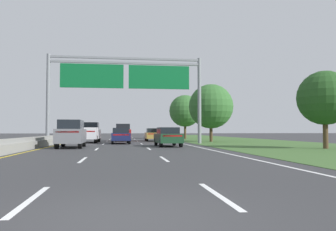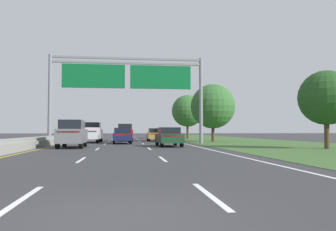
{
  "view_description": "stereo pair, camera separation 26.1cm",
  "coord_description": "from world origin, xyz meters",
  "views": [
    {
      "loc": [
        -0.13,
        -5.44,
        1.33
      ],
      "look_at": [
        2.8,
        16.19,
        2.27
      ],
      "focal_mm": 36.84,
      "sensor_mm": 36.0,
      "label": 1
    },
    {
      "loc": [
        0.13,
        -5.48,
        1.33
      ],
      "look_at": [
        2.8,
        16.19,
        2.27
      ],
      "focal_mm": 36.84,
      "sensor_mm": 36.0,
      "label": 2
    }
  ],
  "objects": [
    {
      "name": "median_barrier_concrete",
      "position": [
        -6.6,
        35.0,
        0.35
      ],
      "size": [
        0.6,
        110.0,
        0.85
      ],
      "color": "gray",
      "rests_on": "ground"
    },
    {
      "name": "roadside_tree_far",
      "position": [
        9.78,
        47.68,
        4.37
      ],
      "size": [
        4.99,
        4.99,
        6.87
      ],
      "color": "#4C3823",
      "rests_on": "ground"
    },
    {
      "name": "car_darkgreen_right_lane_sedan",
      "position": [
        3.69,
        22.83,
        0.82
      ],
      "size": [
        1.94,
        4.45,
        1.57
      ],
      "rotation": [
        0.0,
        0.0,
        1.6
      ],
      "color": "#193D23",
      "rests_on": "ground"
    },
    {
      "name": "car_red_centre_lane_suv",
      "position": [
        0.07,
        37.47,
        1.1
      ],
      "size": [
        1.91,
        4.7,
        2.11
      ],
      "rotation": [
        0.0,
        0.0,
        1.57
      ],
      "color": "maroon",
      "rests_on": "ground"
    },
    {
      "name": "grass_verge_right",
      "position": [
        13.95,
        35.0,
        0.01
      ],
      "size": [
        14.0,
        110.0,
        0.02
      ],
      "primitive_type": "cube",
      "color": "#3D602D",
      "rests_on": "ground"
    },
    {
      "name": "lane_striping",
      "position": [
        0.0,
        34.54,
        0.0
      ],
      "size": [
        11.96,
        106.0,
        0.01
      ],
      "color": "white",
      "rests_on": "ground"
    },
    {
      "name": "roadside_tree_near",
      "position": [
        14.43,
        17.58,
        3.66
      ],
      "size": [
        3.92,
        3.92,
        5.64
      ],
      "color": "#4C3823",
      "rests_on": "ground"
    },
    {
      "name": "pickup_truck_white",
      "position": [
        -3.54,
        32.58,
        1.07
      ],
      "size": [
        2.12,
        5.44,
        2.2
      ],
      "rotation": [
        0.0,
        0.0,
        1.55
      ],
      "color": "silver",
      "rests_on": "ground"
    },
    {
      "name": "overhead_sign_gantry",
      "position": [
        0.3,
        28.29,
        6.17
      ],
      "size": [
        15.06,
        0.42,
        8.63
      ],
      "color": "gray",
      "rests_on": "ground"
    },
    {
      "name": "car_navy_centre_lane_sedan",
      "position": [
        -0.21,
        29.39,
        0.82
      ],
      "size": [
        1.94,
        4.45,
        1.57
      ],
      "rotation": [
        0.0,
        0.0,
        1.6
      ],
      "color": "#161E47",
      "rests_on": "ground"
    },
    {
      "name": "roadside_tree_mid",
      "position": [
        10.2,
        33.52,
        4.12
      ],
      "size": [
        5.18,
        5.18,
        6.71
      ],
      "color": "#4C3823",
      "rests_on": "ground"
    },
    {
      "name": "ground_plane",
      "position": [
        0.0,
        35.0,
        0.0
      ],
      "size": [
        220.0,
        220.0,
        0.0
      ],
      "primitive_type": "plane",
      "color": "#333335"
    },
    {
      "name": "car_gold_right_lane_sedan",
      "position": [
        3.73,
        36.8,
        0.82
      ],
      "size": [
        1.87,
        4.42,
        1.57
      ],
      "rotation": [
        0.0,
        0.0,
        1.56
      ],
      "color": "#A38438",
      "rests_on": "ground"
    },
    {
      "name": "car_grey_left_lane_suv",
      "position": [
        -3.93,
        21.69,
        1.1
      ],
      "size": [
        1.99,
        4.73,
        2.11
      ],
      "rotation": [
        0.0,
        0.0,
        1.59
      ],
      "color": "slate",
      "rests_on": "ground"
    }
  ]
}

